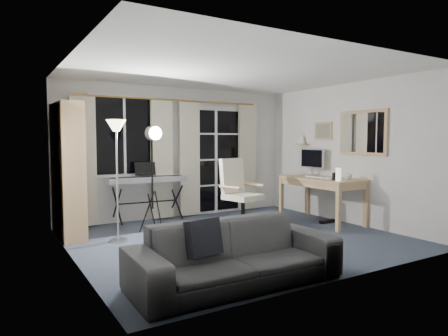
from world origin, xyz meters
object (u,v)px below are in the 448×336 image
Objects in this scene: office_chair at (237,188)px; monitor at (312,159)px; bookshelf at (66,175)px; torchiere_lamp at (116,144)px; keyboard_piano at (147,180)px; studio_light at (153,146)px; sofa at (235,243)px; desk at (322,183)px; mug at (348,176)px.

office_chair is 1.80m from monitor.
bookshelf is at bearing 171.10° from monitor.
keyboard_piano is at bearing 50.96° from torchiere_lamp.
studio_light reaches higher than sofa.
office_chair is (1.25, -0.39, -0.68)m from studio_light.
bookshelf reaches higher than studio_light.
studio_light is at bearing 88.90° from sofa.
desk is at bearing -26.55° from keyboard_piano.
bookshelf is 0.93m from torchiere_lamp.
studio_light is at bearing 16.82° from torchiere_lamp.
mug is at bearing -96.41° from monitor.
desk is 0.69× the size of sofa.
keyboard_piano is at bearing 159.38° from monitor.
office_chair is 8.89× the size of mug.
monitor is at bearing 36.70° from sofa.
desk is (4.00, -1.06, -0.25)m from bookshelf.
bookshelf is 1.15× the size of torchiere_lamp.
sofa is (0.52, -2.27, -0.96)m from torchiere_lamp.
mug is 3.28m from sofa.
bookshelf is 4.39m from mug.
sofa is (-3.10, -2.22, -0.66)m from monitor.
sofa is (-3.00, -1.27, -0.43)m from mug.
mug is (2.73, -1.98, 0.10)m from keyboard_piano.
bookshelf is 4.15m from desk.
bookshelf is 15.33× the size of mug.
studio_light is (0.61, 0.18, -0.03)m from torchiere_lamp.
torchiere_lamp reaches higher than studio_light.
studio_light is 2.63m from sofa.
office_chair is 1.84m from mug.
office_chair is at bearing 154.32° from mug.
bookshelf reaches higher than torchiere_lamp.
office_chair is at bearing -44.99° from keyboard_piano.
studio_light is 1.14× the size of desk.
torchiere_lamp reaches higher than desk.
office_chair is at bearing -6.31° from torchiere_lamp.
keyboard_piano is at bearing 144.04° from mug.
monitor is (0.20, 0.45, 0.39)m from desk.
torchiere_lamp is at bearing 159.57° from office_chair.
studio_light is 2.98× the size of monitor.
torchiere_lamp reaches higher than office_chair.
studio_light reaches higher than office_chair.
office_chair is 2.02× the size of monitor.
studio_light is at bearing 157.79° from mug.
monitor is 4.39× the size of mug.
keyboard_piano is (0.79, 0.98, -0.63)m from torchiere_lamp.
desk is (1.56, -0.30, 0.02)m from office_chair.
monitor reaches higher than sofa.
office_chair reaches higher than keyboard_piano.
office_chair is 0.78× the size of desk.
studio_light is 1.47× the size of office_chair.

